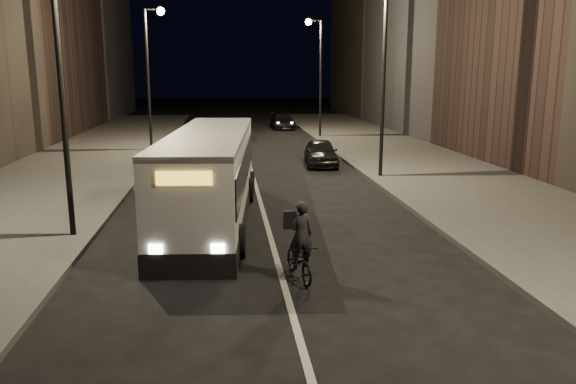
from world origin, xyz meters
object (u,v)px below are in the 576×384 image
object	(u,v)px
streetlight_left_near	(68,46)
car_near	(321,152)
streetlight_left_far	(152,60)
city_bus	(211,173)
streetlight_right_mid	(378,55)
car_far	(282,121)
streetlight_right_far	(317,62)
cyclist_on_bicycle	(300,253)
car_mid	(231,129)

from	to	relation	value
streetlight_left_near	car_near	xyz separation A→B (m)	(8.93, 12.00, -4.70)
streetlight_left_far	city_bus	world-z (taller)	streetlight_left_far
streetlight_right_mid	streetlight_left_far	world-z (taller)	same
car_far	streetlight_right_mid	bearing A→B (deg)	-87.33
streetlight_right_far	car_near	xyz separation A→B (m)	(-1.73, -12.00, -4.70)
city_bus	cyclist_on_bicycle	bearing A→B (deg)	-64.18
car_near	streetlight_left_far	bearing A→B (deg)	150.69
streetlight_left_far	car_mid	bearing A→B (deg)	52.14
streetlight_left_near	streetlight_left_far	distance (m)	18.00
streetlight_right_mid	cyclist_on_bicycle	bearing A→B (deg)	-112.67
cyclist_on_bicycle	streetlight_right_far	bearing A→B (deg)	68.64
streetlight_left_far	streetlight_right_far	bearing A→B (deg)	29.36
car_mid	streetlight_left_far	bearing A→B (deg)	49.92
city_bus	car_mid	size ratio (longest dim) A/B	2.35
streetlight_right_mid	streetlight_left_near	xyz separation A→B (m)	(-10.66, -8.00, 0.00)
streetlight_right_far	streetlight_right_mid	bearing A→B (deg)	-90.00
streetlight_left_near	cyclist_on_bicycle	bearing A→B (deg)	-33.58
city_bus	cyclist_on_bicycle	size ratio (longest dim) A/B	5.69
car_far	car_near	bearing A→B (deg)	-91.62
streetlight_left_near	car_far	xyz separation A→B (m)	(8.93, 31.08, -4.72)
streetlight_left_near	car_near	distance (m)	15.68
streetlight_left_near	streetlight_left_far	size ratio (longest dim) A/B	1.00
cyclist_on_bicycle	streetlight_left_near	bearing A→B (deg)	135.12
streetlight_left_far	car_far	size ratio (longest dim) A/B	1.84
streetlight_right_mid	car_near	xyz separation A→B (m)	(-1.73, 4.00, -4.70)
streetlight_right_mid	streetlight_right_far	bearing A→B (deg)	90.00
streetlight_left_far	cyclist_on_bicycle	size ratio (longest dim) A/B	4.30
streetlight_right_far	car_mid	distance (m)	7.67
streetlight_left_near	car_far	distance (m)	32.68
city_bus	car_far	xyz separation A→B (m)	(5.32, 29.37, -0.92)
streetlight_right_mid	cyclist_on_bicycle	xyz separation A→B (m)	(-4.93, -11.81, -4.73)
streetlight_right_mid	car_mid	bearing A→B (deg)	111.17
streetlight_left_far	car_near	size ratio (longest dim) A/B	2.09
city_bus	car_mid	bearing A→B (deg)	92.42
car_near	car_far	bearing A→B (deg)	94.59
streetlight_right_mid	car_mid	xyz separation A→B (m)	(-6.13, 15.83, -4.61)
streetlight_left_near	car_far	size ratio (longest dim) A/B	1.84
streetlight_right_mid	car_mid	distance (m)	17.59
car_near	car_mid	world-z (taller)	car_mid
streetlight_left_far	car_mid	size ratio (longest dim) A/B	1.78
streetlight_right_mid	car_far	size ratio (longest dim) A/B	1.84
streetlight_right_far	streetlight_left_far	bearing A→B (deg)	-150.64
cyclist_on_bicycle	car_mid	size ratio (longest dim) A/B	0.41
streetlight_right_mid	city_bus	distance (m)	10.18
city_bus	car_far	bearing A→B (deg)	84.53
streetlight_right_mid	streetlight_left_near	distance (m)	13.33
car_far	streetlight_left_near	bearing A→B (deg)	-107.65
car_near	cyclist_on_bicycle	bearing A→B (deg)	-96.86
car_near	streetlight_left_near	bearing A→B (deg)	-122.07
streetlight_left_near	car_mid	bearing A→B (deg)	79.23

